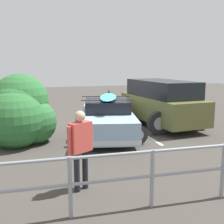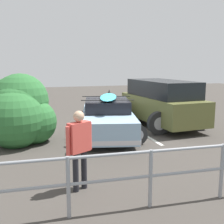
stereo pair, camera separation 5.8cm
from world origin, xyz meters
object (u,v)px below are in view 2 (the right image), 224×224
person_bystander (79,143)px  bush_near_left (18,112)px  sedan_car (107,118)px  suv_car (162,102)px

person_bystander → bush_near_left: bearing=-73.4°
sedan_car → suv_car: bearing=-162.2°
sedan_car → person_bystander: person_bystander is taller
sedan_car → suv_car: 2.77m
sedan_car → bush_near_left: (3.07, 0.02, 0.36)m
suv_car → bush_near_left: bearing=8.6°
sedan_car → person_bystander: size_ratio=2.83×
sedan_car → bush_near_left: bush_near_left is taller
person_bystander → bush_near_left: bush_near_left is taller
suv_car → person_bystander: bearing=49.1°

